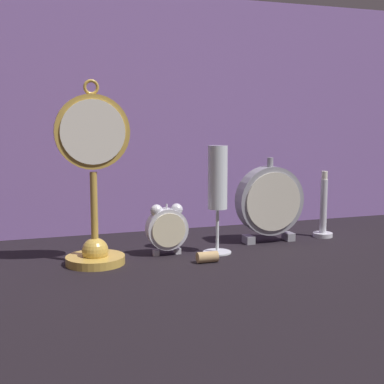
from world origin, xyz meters
TOP-DOWN VIEW (x-y plane):
  - ground_plane at (0.00, 0.00)m, footprint 4.00×4.00m
  - fabric_backdrop_drape at (0.00, 0.33)m, footprint 1.51×0.01m
  - pocket_watch_on_stand at (-0.21, 0.05)m, footprint 0.14×0.12m
  - alarm_clock_twin_bell at (-0.06, 0.07)m, footprint 0.09×0.03m
  - mantel_clock_silver at (0.20, 0.11)m, footprint 0.16×0.04m
  - champagne_flute at (0.05, 0.05)m, footprint 0.06×0.06m
  - brass_candlestick at (0.35, 0.12)m, footprint 0.05×0.05m
  - wine_cork at (0.00, -0.02)m, footprint 0.04×0.02m

SIDE VIEW (x-z plane):
  - ground_plane at x=0.00m, z-range 0.00..0.00m
  - wine_cork at x=0.00m, z-range 0.00..0.02m
  - brass_candlestick at x=0.35m, z-range -0.03..0.13m
  - alarm_clock_twin_bell at x=-0.06m, z-range 0.01..0.11m
  - mantel_clock_silver at x=0.20m, z-range 0.00..0.19m
  - champagne_flute at x=0.05m, z-range 0.03..0.26m
  - pocket_watch_on_stand at x=-0.21m, z-range -0.03..0.33m
  - fabric_backdrop_drape at x=0.00m, z-range 0.00..0.59m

